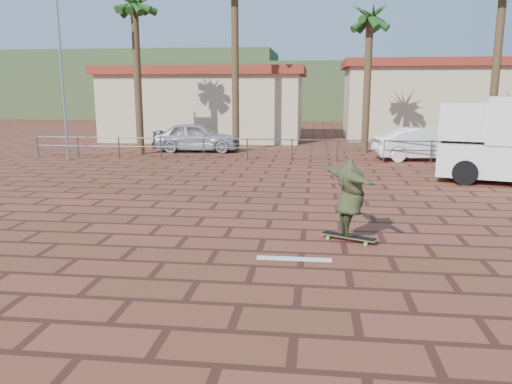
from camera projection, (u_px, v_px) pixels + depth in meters
ground at (264, 239)px, 10.57m from camera, size 120.00×120.00×0.00m
paint_stripe at (294, 259)px, 9.32m from camera, size 1.40×0.22×0.01m
guardrail at (292, 146)px, 22.10m from camera, size 24.06×0.06×1.00m
flagpole at (63, 54)px, 21.49m from camera, size 1.30×0.10×8.00m
palm_far_left at (134, 9)px, 23.21m from camera, size 2.40×2.40×8.25m
palm_center at (370, 21)px, 23.96m from camera, size 2.40×2.40×7.75m
building_west at (207, 103)px, 32.21m from camera, size 12.60×7.60×4.50m
building_east at (424, 99)px, 32.47m from camera, size 10.60×6.60×5.00m
hill_front at (308, 91)px, 58.61m from camera, size 70.00×18.00×6.00m
hill_back at (144, 84)px, 66.82m from camera, size 35.00×14.00×8.00m
longboard at (349, 237)px, 10.40m from camera, size 1.20×0.75×0.12m
skateboarder at (350, 198)px, 10.23m from camera, size 1.29×2.05×1.63m
car_silver at (197, 137)px, 25.59m from camera, size 4.48×2.01×1.50m
car_white at (423, 144)px, 22.38m from camera, size 4.55×2.14×1.44m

